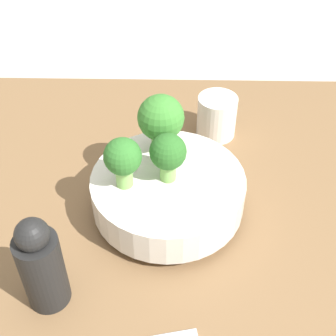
# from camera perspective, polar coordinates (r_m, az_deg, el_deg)

# --- Properties ---
(ground_plane) EXTENTS (6.00, 6.00, 0.00)m
(ground_plane) POSITION_cam_1_polar(r_m,az_deg,el_deg) (0.77, 2.97, -6.91)
(ground_plane) COLOR #ADA89E
(table) EXTENTS (0.98, 0.74, 0.05)m
(table) POSITION_cam_1_polar(r_m,az_deg,el_deg) (0.75, 3.04, -5.76)
(table) COLOR brown
(table) RESTS_ON ground_plane
(bowl) EXTENTS (0.23, 0.23, 0.07)m
(bowl) POSITION_cam_1_polar(r_m,az_deg,el_deg) (0.70, 0.00, -2.94)
(bowl) COLOR silver
(bowl) RESTS_ON table
(broccoli_floret_center) EXTENTS (0.05, 0.05, 0.08)m
(broccoli_floret_center) POSITION_cam_1_polar(r_m,az_deg,el_deg) (0.65, 0.00, 1.76)
(broccoli_floret_center) COLOR #7AB256
(broccoli_floret_center) RESTS_ON bowl
(broccoli_floret_left) EXTENTS (0.05, 0.05, 0.08)m
(broccoli_floret_left) POSITION_cam_1_polar(r_m,az_deg,el_deg) (0.64, -5.53, 1.14)
(broccoli_floret_left) COLOR #7AB256
(broccoli_floret_left) RESTS_ON bowl
(broccoli_floret_back) EXTENTS (0.07, 0.07, 0.10)m
(broccoli_floret_back) POSITION_cam_1_polar(r_m,az_deg,el_deg) (0.69, -0.87, 5.91)
(broccoli_floret_back) COLOR #6BA34C
(broccoli_floret_back) RESTS_ON bowl
(cup) EXTENTS (0.07, 0.07, 0.08)m
(cup) POSITION_cam_1_polar(r_m,az_deg,el_deg) (0.85, 5.95, 6.28)
(cup) COLOR silver
(cup) RESTS_ON table
(pepper_mill) EXTENTS (0.05, 0.05, 0.15)m
(pepper_mill) POSITION_cam_1_polar(r_m,az_deg,el_deg) (0.60, -15.21, -11.35)
(pepper_mill) COLOR black
(pepper_mill) RESTS_ON table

